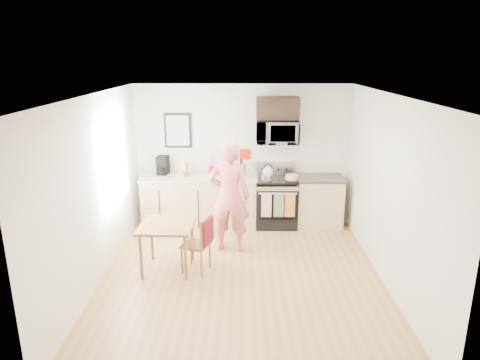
{
  "coord_description": "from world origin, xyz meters",
  "views": [
    {
      "loc": [
        0.01,
        -5.58,
        3.08
      ],
      "look_at": [
        -0.04,
        1.0,
        1.17
      ],
      "focal_mm": 32.0,
      "sensor_mm": 36.0,
      "label": 1
    }
  ],
  "objects_px": {
    "microwave": "(277,132)",
    "cake": "(292,178)",
    "person": "(229,197)",
    "chair": "(203,237)",
    "range": "(276,203)",
    "dining_table": "(167,230)"
  },
  "relations": [
    {
      "from": "range",
      "to": "dining_table",
      "type": "distance_m",
      "value": 2.48
    },
    {
      "from": "chair",
      "to": "cake",
      "type": "distance_m",
      "value": 2.29
    },
    {
      "from": "microwave",
      "to": "cake",
      "type": "distance_m",
      "value": 0.87
    },
    {
      "from": "cake",
      "to": "range",
      "type": "bearing_deg",
      "value": 152.87
    },
    {
      "from": "microwave",
      "to": "person",
      "type": "distance_m",
      "value": 1.67
    },
    {
      "from": "microwave",
      "to": "cake",
      "type": "height_order",
      "value": "microwave"
    },
    {
      "from": "range",
      "to": "person",
      "type": "relative_size",
      "value": 0.63
    },
    {
      "from": "person",
      "to": "microwave",
      "type": "bearing_deg",
      "value": -117.75
    },
    {
      "from": "dining_table",
      "to": "person",
      "type": "bearing_deg",
      "value": 37.45
    },
    {
      "from": "dining_table",
      "to": "cake",
      "type": "xyz_separation_m",
      "value": [
        2.0,
        1.63,
        0.33
      ]
    },
    {
      "from": "range",
      "to": "chair",
      "type": "bearing_deg",
      "value": -122.92
    },
    {
      "from": "range",
      "to": "chair",
      "type": "distance_m",
      "value": 2.2
    },
    {
      "from": "cake",
      "to": "microwave",
      "type": "bearing_deg",
      "value": 137.83
    },
    {
      "from": "range",
      "to": "microwave",
      "type": "bearing_deg",
      "value": 90.06
    },
    {
      "from": "range",
      "to": "cake",
      "type": "relative_size",
      "value": 4.09
    },
    {
      "from": "microwave",
      "to": "dining_table",
      "type": "relative_size",
      "value": 0.99
    },
    {
      "from": "person",
      "to": "chair",
      "type": "xyz_separation_m",
      "value": [
        -0.36,
        -0.77,
        -0.36
      ]
    },
    {
      "from": "range",
      "to": "microwave",
      "type": "relative_size",
      "value": 1.53
    },
    {
      "from": "dining_table",
      "to": "cake",
      "type": "height_order",
      "value": "cake"
    },
    {
      "from": "range",
      "to": "person",
      "type": "bearing_deg",
      "value": -127.8
    },
    {
      "from": "range",
      "to": "cake",
      "type": "xyz_separation_m",
      "value": [
        0.27,
        -0.14,
        0.53
      ]
    },
    {
      "from": "microwave",
      "to": "chair",
      "type": "distance_m",
      "value": 2.59
    }
  ]
}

